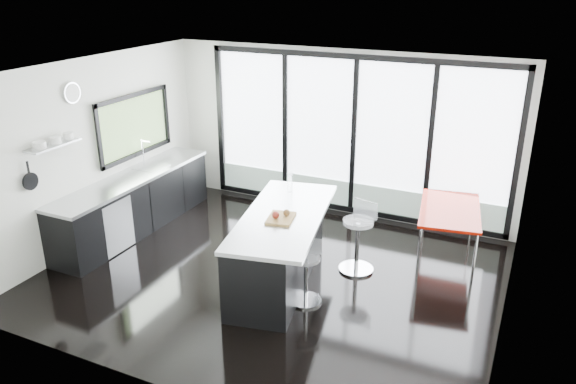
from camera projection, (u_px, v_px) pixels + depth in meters
The scene contains 11 objects.
floor at pixel (272, 275), 7.81m from camera, with size 6.00×5.00×0.00m, color black.
ceiling at pixel (270, 72), 6.78m from camera, with size 6.00×5.00×0.00m, color white.
wall_back at pixel (352, 143), 9.32m from camera, with size 6.00×0.09×2.80m.
wall_front at pixel (151, 266), 5.19m from camera, with size 6.00×0.00×2.80m, color silver.
wall_left at pixel (106, 137), 8.63m from camera, with size 0.26×5.00×2.80m.
wall_right at pixel (517, 221), 6.12m from camera, with size 0.00×5.00×2.80m, color silver.
counter_cabinets at pixel (135, 203), 9.02m from camera, with size 0.69×3.24×1.36m.
island at pixel (278, 247), 7.51m from camera, with size 1.47×2.56×1.28m.
bar_stool_near at pixel (306, 279), 7.07m from camera, with size 0.41×0.41×0.65m, color silver.
bar_stool_far at pixel (357, 245), 7.80m from camera, with size 0.49×0.49×0.78m, color silver.
red_table at pixel (447, 233), 8.16m from camera, with size 0.83×1.44×0.77m, color #950F03.
Camera 1 is at (3.08, -6.11, 3.95)m, focal length 35.00 mm.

